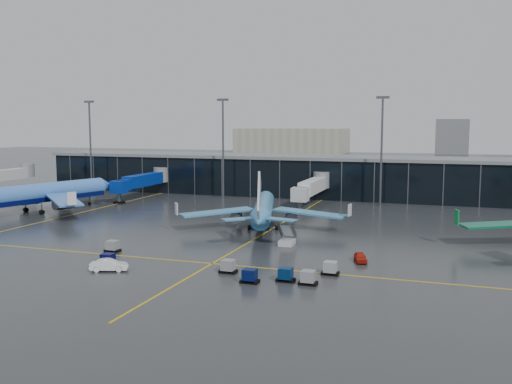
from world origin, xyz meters
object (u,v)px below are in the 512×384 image
(mobile_airstair, at_px, (287,240))
(service_van_white, at_px, (109,265))
(airliner_arkefly, at_px, (41,182))
(service_van_red, at_px, (360,257))
(baggage_carts, at_px, (227,267))
(airliner_klm_near, at_px, (263,198))

(mobile_airstair, xyz_separation_m, service_van_white, (-17.55, -23.20, 0.03))
(airliner_arkefly, height_order, service_van_red, airliner_arkefly)
(service_van_red, bearing_deg, mobile_airstair, 132.98)
(airliner_arkefly, relative_size, baggage_carts, 1.20)
(airliner_klm_near, relative_size, baggage_carts, 1.01)
(airliner_arkefly, xyz_separation_m, service_van_red, (72.67, -22.71, -5.97))
(baggage_carts, height_order, service_van_red, baggage_carts)
(service_van_red, bearing_deg, baggage_carts, -160.33)
(baggage_carts, bearing_deg, airliner_arkefly, 149.12)
(airliner_klm_near, relative_size, service_van_white, 7.48)
(service_van_red, bearing_deg, service_van_white, -169.37)
(baggage_carts, distance_m, service_van_white, 15.45)
(baggage_carts, xyz_separation_m, mobile_airstair, (2.71, 18.91, 0.01))
(airliner_arkefly, relative_size, airliner_klm_near, 1.19)
(service_van_red, bearing_deg, airliner_klm_near, 119.18)
(baggage_carts, relative_size, service_van_white, 7.37)
(airliner_klm_near, height_order, mobile_airstair, airliner_klm_near)
(baggage_carts, bearing_deg, airliner_klm_near, 99.80)
(airliner_arkefly, relative_size, service_van_white, 8.87)
(baggage_carts, relative_size, service_van_red, 9.25)
(mobile_airstair, distance_m, service_van_white, 29.09)
(baggage_carts, relative_size, mobile_airstair, 10.41)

